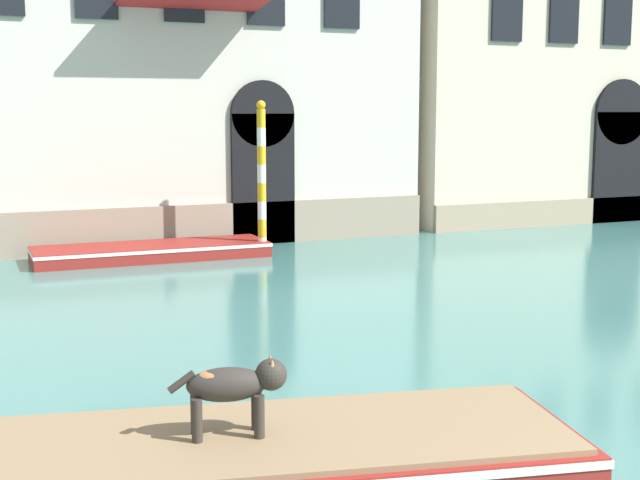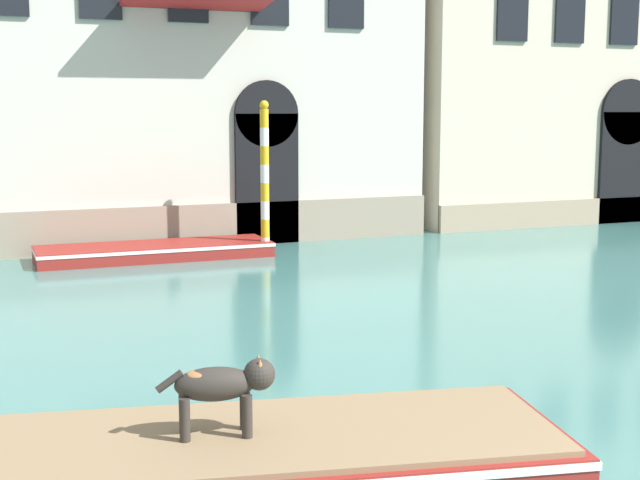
# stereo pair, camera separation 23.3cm
# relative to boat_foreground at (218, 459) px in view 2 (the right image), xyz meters

# --- Properties ---
(boat_foreground) EXTENTS (7.26, 3.61, 0.52)m
(boat_foreground) POSITION_rel_boat_foreground_xyz_m (0.00, 0.00, 0.00)
(boat_foreground) COLOR maroon
(boat_foreground) RESTS_ON ground_plane
(dog_on_deck) EXTENTS (1.15, 0.50, 0.77)m
(dog_on_deck) POSITION_rel_boat_foreground_xyz_m (0.07, 0.01, 0.75)
(dog_on_deck) COLOR #332D28
(dog_on_deck) RESTS_ON boat_foreground
(boat_moored_near_palazzo) EXTENTS (5.78, 1.83, 0.36)m
(boat_moored_near_palazzo) POSITION_rel_boat_foreground_xyz_m (2.22, 13.70, -0.08)
(boat_moored_near_palazzo) COLOR maroon
(boat_moored_near_palazzo) RESTS_ON ground_plane
(mooring_pole_0) EXTENTS (0.23, 0.23, 3.90)m
(mooring_pole_0) POSITION_rel_boat_foreground_xyz_m (4.94, 13.15, 1.69)
(mooring_pole_0) COLOR white
(mooring_pole_0) RESTS_ON ground_plane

